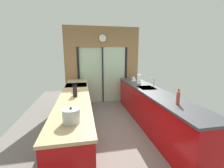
% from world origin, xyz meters
% --- Properties ---
extents(ground_plane, '(5.04, 7.60, 0.02)m').
position_xyz_m(ground_plane, '(0.00, 0.60, -0.01)').
color(ground_plane, slate).
extents(back_wall_unit, '(2.64, 0.12, 2.70)m').
position_xyz_m(back_wall_unit, '(0.00, 2.40, 1.52)').
color(back_wall_unit, olive).
rests_on(back_wall_unit, ground_plane).
extents(left_counter_run, '(0.62, 3.80, 0.92)m').
position_xyz_m(left_counter_run, '(-0.91, 0.13, 0.47)').
color(left_counter_run, '#AD0C0F').
rests_on(left_counter_run, ground_plane).
extents(right_counter_run, '(0.62, 3.80, 0.92)m').
position_xyz_m(right_counter_run, '(0.91, 0.30, 0.46)').
color(right_counter_run, '#AD0C0F').
rests_on(right_counter_run, ground_plane).
extents(sink_faucet, '(0.19, 0.02, 0.25)m').
position_xyz_m(sink_faucet, '(1.06, 0.55, 1.09)').
color(sink_faucet, '#B7BABC').
rests_on(sink_faucet, right_counter_run).
extents(oven_range, '(0.60, 0.60, 0.92)m').
position_xyz_m(oven_range, '(-0.91, 1.25, 0.46)').
color(oven_range, '#B7BABC').
rests_on(oven_range, ground_plane).
extents(mixing_bowl, '(0.15, 0.15, 0.08)m').
position_xyz_m(mixing_bowl, '(-0.89, 0.41, 0.96)').
color(mixing_bowl, '#BC4C38').
rests_on(mixing_bowl, left_counter_run).
extents(knife_block, '(0.09, 0.14, 0.27)m').
position_xyz_m(knife_block, '(-0.89, 0.08, 1.02)').
color(knife_block, black).
rests_on(knife_block, left_counter_run).
extents(stock_pot, '(0.23, 0.23, 0.21)m').
position_xyz_m(stock_pot, '(-0.89, -1.13, 1.01)').
color(stock_pot, '#B7BABC').
rests_on(stock_pot, left_counter_run).
extents(kettle, '(0.25, 0.17, 0.20)m').
position_xyz_m(kettle, '(0.89, 1.53, 1.01)').
color(kettle, '#B7BABC').
rests_on(kettle, right_counter_run).
extents(soap_bottle, '(0.06, 0.06, 0.27)m').
position_xyz_m(soap_bottle, '(0.89, -0.76, 1.04)').
color(soap_bottle, '#B23D2D').
rests_on(soap_bottle, right_counter_run).
extents(paper_towel_roll, '(0.13, 0.13, 0.29)m').
position_xyz_m(paper_towel_roll, '(0.89, 1.11, 1.05)').
color(paper_towel_roll, '#B7BABC').
rests_on(paper_towel_roll, right_counter_run).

